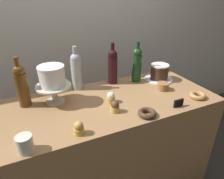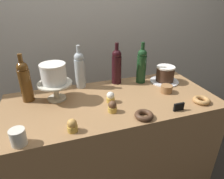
{
  "view_description": "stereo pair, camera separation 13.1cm",
  "coord_description": "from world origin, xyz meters",
  "views": [
    {
      "loc": [
        -0.5,
        -1.08,
        1.58
      ],
      "look_at": [
        0.0,
        0.0,
        0.98
      ],
      "focal_mm": 32.01,
      "sensor_mm": 36.0,
      "label": 1
    },
    {
      "loc": [
        -0.38,
        -1.13,
        1.58
      ],
      "look_at": [
        0.0,
        0.0,
        0.98
      ],
      "focal_mm": 32.01,
      "sensor_mm": 36.0,
      "label": 2
    }
  ],
  "objects": [
    {
      "name": "wine_bottle_amber",
      "position": [
        -0.54,
        0.18,
        1.05
      ],
      "size": [
        0.08,
        0.08,
        0.33
      ],
      "color": "#5B3814",
      "rests_on": "display_counter"
    },
    {
      "name": "cake_stand_pedestal",
      "position": [
        -0.36,
        0.13,
        0.99
      ],
      "size": [
        0.23,
        0.23,
        0.12
      ],
      "color": "beige",
      "rests_on": "display_counter"
    },
    {
      "name": "price_sign_chalkboard",
      "position": [
        0.35,
        -0.26,
        0.93
      ],
      "size": [
        0.07,
        0.01,
        0.05
      ],
      "color": "black",
      "rests_on": "display_counter"
    },
    {
      "name": "back_wall",
      "position": [
        0.0,
        0.9,
        1.3
      ],
      "size": [
        6.0,
        0.05,
        2.6
      ],
      "color": "silver",
      "rests_on": "ground_plane"
    },
    {
      "name": "cupcake_vanilla",
      "position": [
        -0.02,
        -0.02,
        0.94
      ],
      "size": [
        0.06,
        0.06,
        0.07
      ],
      "color": "gold",
      "rests_on": "display_counter"
    },
    {
      "name": "coffee_cup_ceramic",
      "position": [
        -0.57,
        -0.27,
        0.95
      ],
      "size": [
        0.08,
        0.08,
        0.08
      ],
      "color": "silver",
      "rests_on": "display_counter"
    },
    {
      "name": "wine_bottle_clear",
      "position": [
        -0.16,
        0.27,
        1.05
      ],
      "size": [
        0.08,
        0.08,
        0.33
      ],
      "color": "#B2BCC1",
      "rests_on": "display_counter"
    },
    {
      "name": "silver_serving_platter",
      "position": [
        0.5,
        0.15,
        0.91
      ],
      "size": [
        0.23,
        0.23,
        0.01
      ],
      "color": "white",
      "rests_on": "display_counter"
    },
    {
      "name": "wine_bottle_green",
      "position": [
        0.32,
        0.21,
        1.05
      ],
      "size": [
        0.08,
        0.08,
        0.33
      ],
      "color": "#193D1E",
      "rests_on": "display_counter"
    },
    {
      "name": "white_layer_cake",
      "position": [
        -0.36,
        0.13,
        1.09
      ],
      "size": [
        0.17,
        0.17,
        0.13
      ],
      "color": "white",
      "rests_on": "cake_stand_pedestal"
    },
    {
      "name": "chocolate_round_cake",
      "position": [
        0.5,
        0.15,
        0.97
      ],
      "size": [
        0.14,
        0.14,
        0.12
      ],
      "color": "#3D2619",
      "rests_on": "silver_serving_platter"
    },
    {
      "name": "cupcake_caramel",
      "position": [
        -0.31,
        -0.25,
        0.94
      ],
      "size": [
        0.06,
        0.06,
        0.07
      ],
      "color": "gold",
      "rests_on": "display_counter"
    },
    {
      "name": "wine_bottle_dark_red",
      "position": [
        0.12,
        0.26,
        1.05
      ],
      "size": [
        0.08,
        0.08,
        0.33
      ],
      "color": "black",
      "rests_on": "display_counter"
    },
    {
      "name": "donut_chocolate",
      "position": [
        0.11,
        -0.26,
        0.92
      ],
      "size": [
        0.11,
        0.11,
        0.03
      ],
      "color": "#472D1E",
      "rests_on": "display_counter"
    },
    {
      "name": "cookie_stack",
      "position": [
        0.41,
        -0.02,
        0.93
      ],
      "size": [
        0.08,
        0.08,
        0.05
      ],
      "color": "olive",
      "rests_on": "display_counter"
    },
    {
      "name": "display_counter",
      "position": [
        0.0,
        0.0,
        0.45
      ],
      "size": [
        1.44,
        0.65,
        0.9
      ],
      "color": "#997047",
      "rests_on": "ground_plane"
    },
    {
      "name": "donut_maple",
      "position": [
        0.56,
        -0.22,
        0.92
      ],
      "size": [
        0.11,
        0.11,
        0.03
      ],
      "color": "#B27F47",
      "rests_on": "display_counter"
    },
    {
      "name": "cupcake_chocolate",
      "position": [
        -0.04,
        -0.14,
        0.94
      ],
      "size": [
        0.06,
        0.06,
        0.07
      ],
      "color": "gold",
      "rests_on": "display_counter"
    }
  ]
}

